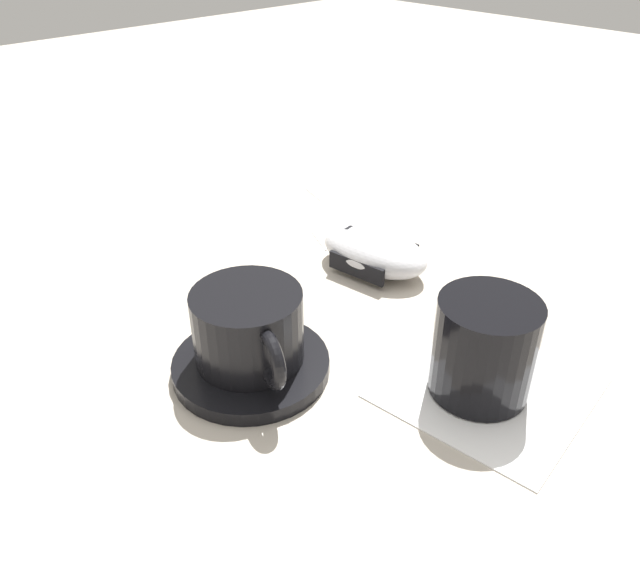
% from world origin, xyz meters
% --- Properties ---
extents(ground_plane, '(3.00, 3.00, 0.00)m').
position_xyz_m(ground_plane, '(0.00, 0.00, 0.00)').
color(ground_plane, '#B2A899').
extents(saucer, '(0.12, 0.12, 0.01)m').
position_xyz_m(saucer, '(-0.12, 0.09, 0.01)').
color(saucer, black).
rests_on(saucer, ground).
extents(coffee_cup, '(0.09, 0.11, 0.06)m').
position_xyz_m(coffee_cup, '(-0.12, 0.09, 0.04)').
color(coffee_cup, black).
rests_on(coffee_cup, saucer).
extents(computer_mouse, '(0.08, 0.12, 0.04)m').
position_xyz_m(computer_mouse, '(0.07, 0.13, 0.02)').
color(computer_mouse, silver).
rests_on(computer_mouse, ground).
extents(mouse_cable, '(0.16, 0.19, 0.00)m').
position_xyz_m(mouse_cable, '(0.14, 0.29, 0.00)').
color(mouse_cable, white).
rests_on(mouse_cable, ground).
extents(napkin_under_glass, '(0.16, 0.16, 0.00)m').
position_xyz_m(napkin_under_glass, '(-0.00, -0.05, 0.00)').
color(napkin_under_glass, white).
rests_on(napkin_under_glass, ground).
extents(drinking_glass, '(0.08, 0.08, 0.08)m').
position_xyz_m(drinking_glass, '(-0.01, -0.04, 0.04)').
color(drinking_glass, black).
rests_on(drinking_glass, napkin_under_glass).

